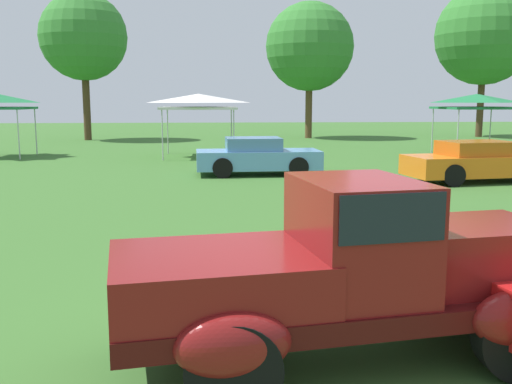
# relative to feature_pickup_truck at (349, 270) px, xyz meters

# --- Properties ---
(ground_plane) EXTENTS (120.00, 120.00, 0.00)m
(ground_plane) POSITION_rel_feature_pickup_truck_xyz_m (-0.16, 0.43, -0.86)
(ground_plane) COLOR #386628
(feature_pickup_truck) EXTENTS (4.41, 2.31, 1.70)m
(feature_pickup_truck) POSITION_rel_feature_pickup_truck_xyz_m (0.00, 0.00, 0.00)
(feature_pickup_truck) COLOR #400B0B
(feature_pickup_truck) RESTS_ON ground_plane
(show_car_skyblue) EXTENTS (4.08, 1.83, 1.22)m
(show_car_skyblue) POSITION_rel_feature_pickup_truck_xyz_m (0.24, 13.71, -0.27)
(show_car_skyblue) COLOR #669EDB
(show_car_skyblue) RESTS_ON ground_plane
(show_car_orange) EXTENTS (4.68, 2.28, 1.22)m
(show_car_orange) POSITION_rel_feature_pickup_truck_xyz_m (6.76, 11.52, -0.26)
(show_car_orange) COLOR orange
(show_car_orange) RESTS_ON ground_plane
(canopy_tent_center_field) EXTENTS (3.24, 3.24, 2.71)m
(canopy_tent_center_field) POSITION_rel_feature_pickup_truck_xyz_m (-1.79, 20.13, 1.56)
(canopy_tent_center_field) COLOR #B7B7BC
(canopy_tent_center_field) RESTS_ON ground_plane
(canopy_tent_right_field) EXTENTS (3.09, 3.09, 2.71)m
(canopy_tent_right_field) POSITION_rel_feature_pickup_truck_xyz_m (10.40, 19.69, 1.56)
(canopy_tent_right_field) COLOR #B7B7BC
(canopy_tent_right_field) RESTS_ON ground_plane
(treeline_far_left) EXTENTS (5.27, 5.27, 8.89)m
(treeline_far_left) POSITION_rel_feature_pickup_truck_xyz_m (-8.93, 31.51, 5.37)
(treeline_far_left) COLOR #47331E
(treeline_far_left) RESTS_ON ground_plane
(treeline_mid_left) EXTENTS (5.65, 5.65, 8.68)m
(treeline_mid_left) POSITION_rel_feature_pickup_truck_xyz_m (5.10, 32.47, 4.97)
(treeline_mid_left) COLOR brown
(treeline_mid_left) RESTS_ON ground_plane
(treeline_center) EXTENTS (6.45, 6.45, 9.89)m
(treeline_center) POSITION_rel_feature_pickup_truck_xyz_m (16.83, 32.76, 5.79)
(treeline_center) COLOR #47331E
(treeline_center) RESTS_ON ground_plane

